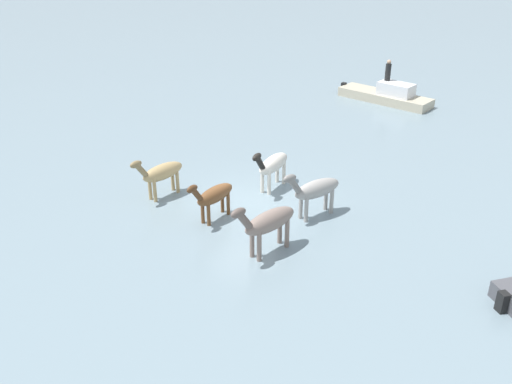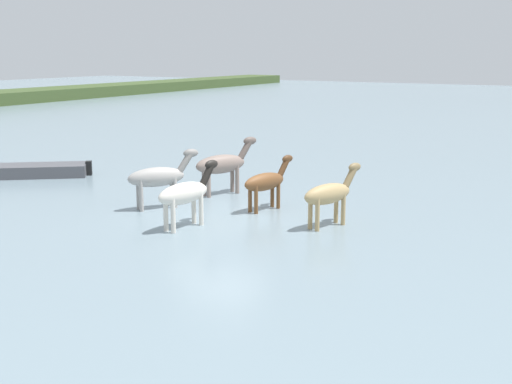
{
  "view_description": "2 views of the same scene",
  "coord_description": "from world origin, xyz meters",
  "px_view_note": "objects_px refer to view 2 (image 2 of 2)",
  "views": [
    {
      "loc": [
        16.74,
        7.4,
        9.65
      ],
      "look_at": [
        0.82,
        0.62,
        1.08
      ],
      "focal_mm": 39.07,
      "sensor_mm": 36.0,
      "label": 1
    },
    {
      "loc": [
        -16.7,
        -11.05,
        5.15
      ],
      "look_at": [
        0.97,
        -0.61,
        0.67
      ],
      "focal_mm": 45.44,
      "sensor_mm": 36.0,
      "label": 2
    }
  ],
  "objects_px": {
    "horse_rear_stallion": "(159,177)",
    "boat_motor_center": "(26,173)",
    "horse_pinto_flank": "(223,164)",
    "horse_lead": "(329,194)",
    "horse_gray_outer": "(266,182)",
    "horse_mid_herd": "(185,193)"
  },
  "relations": [
    {
      "from": "horse_mid_herd",
      "to": "boat_motor_center",
      "type": "height_order",
      "value": "horse_mid_herd"
    },
    {
      "from": "horse_rear_stallion",
      "to": "boat_motor_center",
      "type": "relative_size",
      "value": 0.48
    },
    {
      "from": "horse_gray_outer",
      "to": "horse_rear_stallion",
      "type": "height_order",
      "value": "horse_rear_stallion"
    },
    {
      "from": "horse_pinto_flank",
      "to": "horse_rear_stallion",
      "type": "distance_m",
      "value": 2.96
    },
    {
      "from": "horse_pinto_flank",
      "to": "horse_gray_outer",
      "type": "bearing_deg",
      "value": -92.35
    },
    {
      "from": "horse_pinto_flank",
      "to": "boat_motor_center",
      "type": "bearing_deg",
      "value": 123.07
    },
    {
      "from": "horse_lead",
      "to": "horse_gray_outer",
      "type": "xyz_separation_m",
      "value": [
        0.84,
        2.64,
        -0.05
      ]
    },
    {
      "from": "horse_lead",
      "to": "boat_motor_center",
      "type": "xyz_separation_m",
      "value": [
        0.76,
        14.17,
        -0.82
      ]
    },
    {
      "from": "horse_mid_herd",
      "to": "horse_gray_outer",
      "type": "bearing_deg",
      "value": -8.11
    },
    {
      "from": "horse_pinto_flank",
      "to": "horse_gray_outer",
      "type": "xyz_separation_m",
      "value": [
        -1.29,
        -2.55,
        -0.17
      ]
    },
    {
      "from": "horse_rear_stallion",
      "to": "boat_motor_center",
      "type": "distance_m",
      "value": 8.53
    },
    {
      "from": "horse_rear_stallion",
      "to": "boat_motor_center",
      "type": "xyz_separation_m",
      "value": [
        1.52,
        8.35,
        -0.89
      ]
    },
    {
      "from": "horse_gray_outer",
      "to": "horse_lead",
      "type": "bearing_deg",
      "value": -92.67
    },
    {
      "from": "horse_lead",
      "to": "horse_gray_outer",
      "type": "distance_m",
      "value": 2.78
    },
    {
      "from": "horse_mid_herd",
      "to": "horse_rear_stallion",
      "type": "xyz_separation_m",
      "value": [
        1.5,
        2.21,
        0.02
      ]
    },
    {
      "from": "horse_lead",
      "to": "horse_pinto_flank",
      "type": "bearing_deg",
      "value": 87.72
    },
    {
      "from": "horse_mid_herd",
      "to": "horse_gray_outer",
      "type": "height_order",
      "value": "horse_mid_herd"
    },
    {
      "from": "horse_rear_stallion",
      "to": "horse_gray_outer",
      "type": "bearing_deg",
      "value": -30.19
    },
    {
      "from": "horse_rear_stallion",
      "to": "horse_lead",
      "type": "bearing_deg",
      "value": -49.54
    },
    {
      "from": "horse_lead",
      "to": "boat_motor_center",
      "type": "distance_m",
      "value": 14.22
    },
    {
      "from": "horse_gray_outer",
      "to": "horse_rear_stallion",
      "type": "relative_size",
      "value": 0.97
    },
    {
      "from": "horse_pinto_flank",
      "to": "boat_motor_center",
      "type": "relative_size",
      "value": 0.53
    }
  ]
}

